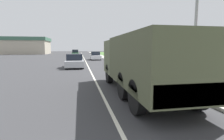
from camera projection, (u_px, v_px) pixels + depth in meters
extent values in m
plane|color=#38383A|center=(84.00, 59.00, 33.40)|extent=(180.00, 180.00, 0.00)
cube|color=silver|center=(84.00, 59.00, 33.39)|extent=(0.12, 120.00, 0.00)
cube|color=#ADAAA3|center=(108.00, 59.00, 34.21)|extent=(1.80, 120.00, 0.12)
cube|color=#4C7538|center=(129.00, 59.00, 35.03)|extent=(7.00, 120.00, 0.02)
cube|color=#545B3D|center=(126.00, 57.00, 10.74)|extent=(2.42, 2.18, 1.95)
cube|color=#4C5138|center=(151.00, 61.00, 6.95)|extent=(2.42, 5.60, 2.03)
cube|color=#545B3D|center=(195.00, 95.00, 4.35)|extent=(2.30, 0.10, 0.60)
cube|color=red|center=(162.00, 89.00, 4.14)|extent=(0.12, 0.06, 0.12)
cylinder|color=black|center=(109.00, 74.00, 10.57)|extent=(0.30, 1.13, 1.13)
cylinder|color=black|center=(142.00, 73.00, 10.95)|extent=(0.30, 1.13, 1.13)
cylinder|color=black|center=(137.00, 97.00, 5.52)|extent=(0.30, 1.13, 1.13)
cylinder|color=black|center=(197.00, 94.00, 5.91)|extent=(0.30, 1.13, 1.13)
cylinder|color=black|center=(124.00, 86.00, 7.16)|extent=(0.30, 1.13, 1.13)
cylinder|color=black|center=(171.00, 84.00, 7.54)|extent=(0.30, 1.13, 1.13)
cube|color=#B7BABF|center=(75.00, 63.00, 18.88)|extent=(1.86, 4.10, 0.63)
cube|color=black|center=(75.00, 57.00, 18.88)|extent=(1.64, 1.84, 0.66)
cylinder|color=black|center=(68.00, 64.00, 20.02)|extent=(0.20, 0.64, 0.64)
cylinder|color=black|center=(82.00, 63.00, 20.33)|extent=(0.20, 0.64, 0.64)
cylinder|color=black|center=(66.00, 66.00, 17.47)|extent=(0.20, 0.64, 0.64)
cylinder|color=black|center=(83.00, 66.00, 17.77)|extent=(0.20, 0.64, 0.64)
cube|color=silver|center=(95.00, 57.00, 31.52)|extent=(1.71, 4.01, 0.64)
cube|color=black|center=(95.00, 53.00, 31.51)|extent=(1.51, 1.80, 0.67)
cylinder|color=black|center=(91.00, 58.00, 32.65)|extent=(0.20, 0.64, 0.64)
cylinder|color=black|center=(99.00, 58.00, 32.93)|extent=(0.20, 0.64, 0.64)
cylinder|color=black|center=(92.00, 58.00, 30.15)|extent=(0.20, 0.64, 0.64)
cylinder|color=black|center=(100.00, 58.00, 30.43)|extent=(0.20, 0.64, 0.64)
cube|color=#336B3D|center=(75.00, 54.00, 45.53)|extent=(1.71, 4.67, 0.76)
cube|color=black|center=(75.00, 51.00, 45.52)|extent=(1.51, 2.10, 0.77)
cylinder|color=black|center=(73.00, 55.00, 46.87)|extent=(0.20, 0.64, 0.64)
cylinder|color=black|center=(78.00, 55.00, 47.15)|extent=(0.20, 0.64, 0.64)
cylinder|color=black|center=(72.00, 55.00, 43.96)|extent=(0.20, 0.64, 0.64)
cylinder|color=black|center=(78.00, 55.00, 44.24)|extent=(0.20, 0.64, 0.64)
cube|color=black|center=(224.00, 58.00, 10.38)|extent=(1.84, 2.32, 0.53)
cylinder|color=black|center=(207.00, 76.00, 10.58)|extent=(0.24, 0.76, 0.76)
cylinder|color=gray|center=(196.00, 25.00, 8.68)|extent=(0.14, 0.14, 6.28)
cube|color=#B2A893|center=(24.00, 47.00, 62.25)|extent=(16.11, 12.76, 4.63)
cube|color=#3D6651|center=(24.00, 39.00, 61.89)|extent=(16.75, 13.27, 1.16)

